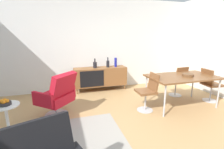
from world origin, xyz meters
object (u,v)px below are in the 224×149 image
at_px(dining_chair_near_window, 148,90).
at_px(dining_chair_far_end, 210,84).
at_px(lounge_chair_red, 58,95).
at_px(vase_cobalt, 108,64).
at_px(sideboard, 100,76).
at_px(wooden_bowl_on_table, 188,75).
at_px(vase_sculptural_dark, 95,65).
at_px(dining_table, 182,78).
at_px(side_table_round, 7,116).
at_px(fruit_bowl, 5,103).
at_px(vase_ceramic_small, 116,62).
at_px(dining_chair_back_right, 178,80).

bearing_deg(dining_chair_near_window, dining_chair_far_end, 0.22).
bearing_deg(dining_chair_far_end, lounge_chair_red, 175.19).
xyz_separation_m(vase_cobalt, dining_chair_far_end, (2.24, -1.70, -0.36)).
height_order(sideboard, wooden_bowl_on_table, wooden_bowl_on_table).
relative_size(vase_sculptural_dark, dining_table, 0.18).
distance_m(vase_cobalt, wooden_bowl_on_table, 2.28).
relative_size(dining_table, wooden_bowl_on_table, 6.15).
relative_size(vase_cobalt, dining_table, 0.19).
xyz_separation_m(sideboard, vase_sculptural_dark, (-0.16, 0.00, 0.38)).
bearing_deg(vase_sculptural_dark, side_table_round, -136.58).
height_order(side_table_round, fruit_bowl, fruit_bowl).
distance_m(vase_ceramic_small, fruit_bowl, 3.15).
xyz_separation_m(dining_table, lounge_chair_red, (-2.83, 0.32, -0.23)).
relative_size(vase_ceramic_small, side_table_round, 0.54).
height_order(dining_chair_far_end, dining_chair_near_window, same).
bearing_deg(dining_chair_near_window, dining_chair_back_right, 24.29).
distance_m(dining_chair_back_right, side_table_round, 4.07).
height_order(wooden_bowl_on_table, lounge_chair_red, lounge_chair_red).
xyz_separation_m(wooden_bowl_on_table, side_table_round, (-3.75, -0.03, -0.45)).
height_order(vase_sculptural_dark, dining_table, vase_sculptural_dark).
bearing_deg(vase_sculptural_dark, fruit_bowl, -136.58).
distance_m(dining_table, wooden_bowl_on_table, 0.14).
relative_size(vase_sculptural_dark, vase_ceramic_small, 1.01).
bearing_deg(vase_ceramic_small, fruit_bowl, -144.88).
bearing_deg(vase_cobalt, fruit_bowl, -142.04).
bearing_deg(dining_chair_far_end, fruit_bowl, -178.72).
xyz_separation_m(dining_table, fruit_bowl, (-3.66, -0.10, -0.13)).
bearing_deg(dining_chair_far_end, sideboard, 145.61).
bearing_deg(wooden_bowl_on_table, vase_cobalt, 129.30).
distance_m(sideboard, dining_chair_far_end, 3.01).
xyz_separation_m(vase_sculptural_dark, lounge_chair_red, (-1.07, -1.39, -0.35)).
bearing_deg(dining_table, wooden_bowl_on_table, -32.47).
relative_size(vase_cobalt, dining_chair_far_end, 0.35).
xyz_separation_m(vase_sculptural_dark, fruit_bowl, (-1.90, -1.80, -0.25)).
xyz_separation_m(vase_ceramic_small, side_table_round, (-2.56, -1.80, -0.54)).
distance_m(vase_ceramic_small, dining_table, 2.03).
distance_m(vase_cobalt, dining_chair_near_window, 1.81).
bearing_deg(wooden_bowl_on_table, dining_chair_near_window, 176.55).
bearing_deg(vase_sculptural_dark, dining_table, -44.18).
xyz_separation_m(vase_cobalt, lounge_chair_red, (-1.48, -1.39, -0.36)).
relative_size(vase_sculptural_dark, dining_chair_back_right, 0.33).
distance_m(sideboard, dining_table, 2.35).
bearing_deg(vase_ceramic_small, side_table_round, -144.89).
bearing_deg(side_table_round, vase_sculptural_dark, 43.42).
bearing_deg(dining_table, vase_sculptural_dark, 135.82).
height_order(sideboard, lounge_chair_red, lounge_chair_red).
height_order(vase_sculptural_dark, vase_ceramic_small, vase_sculptural_dark).
relative_size(sideboard, vase_sculptural_dark, 5.65).
xyz_separation_m(vase_sculptural_dark, side_table_round, (-1.90, -1.80, -0.50)).
bearing_deg(side_table_round, sideboard, 41.07).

